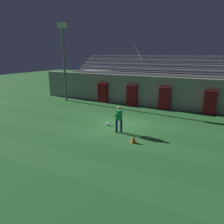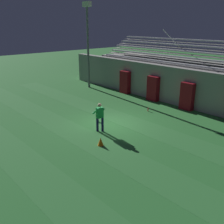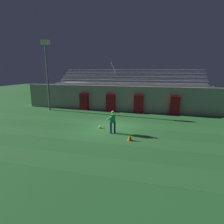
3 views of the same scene
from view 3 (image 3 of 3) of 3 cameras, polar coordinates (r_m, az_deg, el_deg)
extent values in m
plane|color=#2D7533|center=(15.02, -0.60, -4.81)|extent=(80.00, 80.00, 0.00)
cube|color=#337A38|center=(9.79, -10.14, -15.01)|extent=(28.00, 1.80, 0.01)
cube|color=#337A38|center=(12.84, -3.44, -7.92)|extent=(28.00, 1.80, 0.01)
cube|color=#337A38|center=(16.12, 0.50, -3.57)|extent=(28.00, 1.80, 0.01)
cube|color=#999691|center=(20.91, 4.06, 4.09)|extent=(24.00, 0.60, 2.80)
cube|color=maroon|center=(20.78, -0.44, 2.86)|extent=(0.97, 0.44, 1.94)
cube|color=maroon|center=(20.22, 8.07, 2.46)|extent=(0.97, 0.44, 1.94)
cube|color=maroon|center=(21.80, -8.48, 3.19)|extent=(0.97, 0.44, 1.94)
cube|color=maroon|center=(20.15, 18.56, 1.89)|extent=(0.97, 0.44, 1.94)
cube|color=#999691|center=(23.19, 5.13, 5.04)|extent=(18.00, 3.90, 2.90)
cube|color=silver|center=(21.47, 4.50, 8.47)|extent=(17.10, 0.36, 0.10)
cube|color=#999691|center=(21.29, 4.39, 7.81)|extent=(17.10, 0.60, 0.04)
cube|color=silver|center=(22.13, 4.84, 9.63)|extent=(17.10, 0.36, 0.10)
cube|color=#999691|center=(21.95, 4.74, 9.00)|extent=(17.10, 0.60, 0.04)
cube|color=silver|center=(22.80, 5.16, 10.72)|extent=(17.10, 0.36, 0.10)
cube|color=#999691|center=(22.61, 5.07, 10.12)|extent=(17.10, 0.60, 0.04)
cube|color=silver|center=(23.48, 5.47, 11.74)|extent=(17.10, 0.36, 0.10)
cube|color=#999691|center=(23.29, 5.38, 11.17)|extent=(17.10, 0.60, 0.04)
cube|color=silver|center=(24.17, 5.76, 12.71)|extent=(17.10, 0.36, 0.10)
cube|color=#999691|center=(23.97, 5.68, 12.16)|extent=(17.10, 0.60, 0.04)
cylinder|color=silver|center=(22.91, 0.57, 12.90)|extent=(0.06, 2.63, 1.65)
cylinder|color=slate|center=(22.45, -19.02, 9.71)|extent=(0.20, 0.20, 7.23)
cube|color=#F2EDCC|center=(22.62, -19.76, 19.43)|extent=(0.90, 0.36, 0.44)
cylinder|color=#19194C|center=(13.62, -0.35, -4.86)|extent=(0.16, 0.16, 0.82)
cylinder|color=#19194C|center=(13.73, 0.80, -4.72)|extent=(0.16, 0.16, 0.82)
cube|color=green|center=(13.48, 0.23, -1.91)|extent=(0.30, 0.42, 0.60)
sphere|color=tan|center=(13.38, 0.23, -0.09)|extent=(0.22, 0.22, 0.22)
cylinder|color=green|center=(13.31, -0.74, -1.88)|extent=(0.49, 0.17, 0.37)
cylinder|color=green|center=(13.73, 0.12, -1.42)|extent=(0.49, 0.17, 0.37)
cube|color=silver|center=(13.47, -1.44, -2.28)|extent=(0.13, 0.13, 0.08)
cube|color=silver|center=(13.81, -0.71, -1.89)|extent=(0.13, 0.13, 0.08)
sphere|color=white|center=(14.90, -3.73, -4.55)|extent=(0.22, 0.22, 0.22)
cone|color=orange|center=(12.40, 5.45, -7.71)|extent=(0.30, 0.30, 0.42)
cylinder|color=red|center=(18.36, 2.33, -1.17)|extent=(0.07, 0.07, 0.24)
camera|label=1|loc=(2.56, 84.34, 7.83)|focal=35.00mm
camera|label=2|loc=(8.60, 79.44, 11.64)|focal=42.00mm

